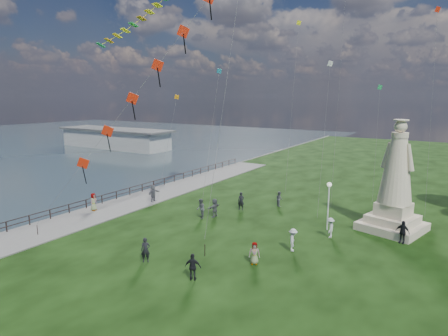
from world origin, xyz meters
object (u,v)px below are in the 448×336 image
Objects in this scene: statue at (395,190)px; person_3 at (193,267)px; person_10 at (94,203)px; person_0 at (146,250)px; person_9 at (402,232)px; lamppost at (329,196)px; person_5 at (153,194)px; person_2 at (293,240)px; person_7 at (279,199)px; person_1 at (201,209)px; pier_pavilion at (115,138)px; person_4 at (254,253)px; person_6 at (241,201)px; person_8 at (330,228)px; person_11 at (215,208)px.

statue reaches higher than person_3.
person_10 reaches higher than person_3.
person_9 is at bearing 5.58° from person_0.
person_0 is (-8.79, -12.93, -2.17)m from lamppost.
person_9 is (24.40, 1.69, -0.01)m from person_5.
person_2 is 11.56m from person_7.
person_1 is at bearing -79.96° from person_3.
lamppost is at bearing -26.42° from pier_pavilion.
statue is at bearing 31.92° from lamppost.
lamppost is at bearing -131.52° from person_3.
person_6 is (-6.90, 10.37, 0.13)m from person_4.
person_7 is 18.84m from person_10.
lamppost reaches higher than person_1.
person_1 is at bearing -163.72° from lamppost.
person_1 is 1.03× the size of person_6.
person_10 is (-21.33, -7.13, -2.14)m from lamppost.
person_9 is at bearing 1.73° from lamppost.
pier_pavilion reaches higher than person_3.
person_4 is (8.78, -6.02, -0.15)m from person_1.
person_8 is at bearing -65.90° from lamppost.
lamppost reaches higher than pier_pavilion.
pier_pavilion is 65.14m from lamppost.
person_2 is at bearing 5.74° from person_0.
person_3 is 1.05× the size of person_8.
person_11 is (-5.77, 11.18, 0.02)m from person_3.
person_9 is at bearing -52.73° from statue.
person_5 is at bearing -153.94° from statue.
person_10 is (-14.93, -11.50, 0.11)m from person_7.
person_8 is at bearing -29.89° from person_6.
person_0 reaches higher than person_4.
pier_pavilion reaches higher than person_11.
statue is 10.68m from person_2.
person_9 reaches higher than person_2.
person_7 is at bearing 106.98° from person_1.
pier_pavilion reaches higher than person_1.
person_11 is (-7.94, 7.10, 0.11)m from person_4.
person_7 is at bearing 77.54° from person_4.
person_7 is at bearing 45.87° from person_0.
person_2 is (-5.56, -8.71, -2.72)m from statue.
person_6 is (-8.31, 6.90, 0.05)m from person_2.
person_2 is (7.95, 7.17, -0.01)m from person_0.
person_1 is 1.02× the size of person_9.
person_5 is at bearing -40.93° from person_10.
person_8 reaches higher than person_7.
person_11 is (-1.05, -3.27, -0.02)m from person_6.
lamppost is 2.31× the size of person_9.
lamppost is 2.45× the size of person_2.
person_5 reaches higher than person_7.
statue is 18.85m from person_3.
statue is 2.25× the size of lamppost.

